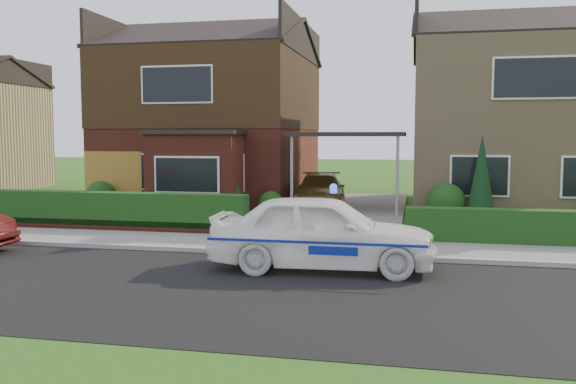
# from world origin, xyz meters

# --- Properties ---
(ground) EXTENTS (120.00, 120.00, 0.00)m
(ground) POSITION_xyz_m (0.00, 0.00, 0.00)
(ground) COLOR #264F15
(ground) RESTS_ON ground
(road) EXTENTS (60.00, 6.00, 0.02)m
(road) POSITION_xyz_m (0.00, 0.00, 0.00)
(road) COLOR black
(road) RESTS_ON ground
(kerb) EXTENTS (60.00, 0.16, 0.12)m
(kerb) POSITION_xyz_m (0.00, 3.05, 0.06)
(kerb) COLOR #9E9993
(kerb) RESTS_ON ground
(sidewalk) EXTENTS (60.00, 2.00, 0.10)m
(sidewalk) POSITION_xyz_m (0.00, 4.10, 0.05)
(sidewalk) COLOR slate
(sidewalk) RESTS_ON ground
(driveway) EXTENTS (3.80, 12.00, 0.12)m
(driveway) POSITION_xyz_m (0.00, 11.00, 0.06)
(driveway) COLOR #666059
(driveway) RESTS_ON ground
(house_left) EXTENTS (7.50, 9.53, 7.25)m
(house_left) POSITION_xyz_m (-5.78, 13.90, 3.81)
(house_left) COLOR maroon
(house_left) RESTS_ON ground
(house_right) EXTENTS (7.50, 8.06, 7.25)m
(house_right) POSITION_xyz_m (5.80, 13.99, 3.66)
(house_right) COLOR tan
(house_right) RESTS_ON ground
(carport_link) EXTENTS (3.80, 3.00, 2.77)m
(carport_link) POSITION_xyz_m (0.00, 10.95, 2.66)
(carport_link) COLOR black
(carport_link) RESTS_ON ground
(garage_door) EXTENTS (2.20, 0.10, 2.10)m
(garage_door) POSITION_xyz_m (-8.25, 9.96, 1.05)
(garage_door) COLOR brown
(garage_door) RESTS_ON ground
(dwarf_wall) EXTENTS (7.70, 0.25, 0.36)m
(dwarf_wall) POSITION_xyz_m (-5.80, 5.30, 0.18)
(dwarf_wall) COLOR maroon
(dwarf_wall) RESTS_ON ground
(hedge_left) EXTENTS (7.50, 0.55, 0.90)m
(hedge_left) POSITION_xyz_m (-5.80, 5.45, 0.00)
(hedge_left) COLOR black
(hedge_left) RESTS_ON ground
(hedge_right) EXTENTS (7.50, 0.55, 0.80)m
(hedge_right) POSITION_xyz_m (5.80, 5.35, 0.00)
(hedge_right) COLOR black
(hedge_right) RESTS_ON ground
(shrub_left_far) EXTENTS (1.08, 1.08, 1.08)m
(shrub_left_far) POSITION_xyz_m (-8.50, 9.50, 0.54)
(shrub_left_far) COLOR black
(shrub_left_far) RESTS_ON ground
(shrub_left_mid) EXTENTS (1.32, 1.32, 1.32)m
(shrub_left_mid) POSITION_xyz_m (-4.00, 9.30, 0.66)
(shrub_left_mid) COLOR black
(shrub_left_mid) RESTS_ON ground
(shrub_left_near) EXTENTS (0.84, 0.84, 0.84)m
(shrub_left_near) POSITION_xyz_m (-2.40, 9.60, 0.42)
(shrub_left_near) COLOR black
(shrub_left_near) RESTS_ON ground
(shrub_right_near) EXTENTS (1.20, 1.20, 1.20)m
(shrub_right_near) POSITION_xyz_m (3.20, 9.40, 0.60)
(shrub_right_near) COLOR black
(shrub_right_near) RESTS_ON ground
(conifer_a) EXTENTS (0.90, 0.90, 2.60)m
(conifer_a) POSITION_xyz_m (4.20, 9.20, 1.30)
(conifer_a) COLOR black
(conifer_a) RESTS_ON ground
(police_car) EXTENTS (4.05, 4.50, 1.67)m
(police_car) POSITION_xyz_m (0.52, 1.89, 0.75)
(police_car) COLOR white
(police_car) RESTS_ON ground
(driveway_car) EXTENTS (2.22, 4.34, 1.20)m
(driveway_car) POSITION_xyz_m (-1.00, 11.14, 0.72)
(driveway_car) COLOR brown
(driveway_car) RESTS_ON driveway
(potted_plant_a) EXTENTS (0.40, 0.31, 0.69)m
(potted_plant_a) POSITION_xyz_m (-5.65, 6.19, 0.35)
(potted_plant_a) COLOR gray
(potted_plant_a) RESTS_ON ground
(potted_plant_b) EXTENTS (0.47, 0.42, 0.71)m
(potted_plant_b) POSITION_xyz_m (-5.84, 6.98, 0.36)
(potted_plant_b) COLOR gray
(potted_plant_b) RESTS_ON ground
(potted_plant_c) EXTENTS (0.47, 0.47, 0.67)m
(potted_plant_c) POSITION_xyz_m (-5.59, 9.00, 0.33)
(potted_plant_c) COLOR gray
(potted_plant_c) RESTS_ON ground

